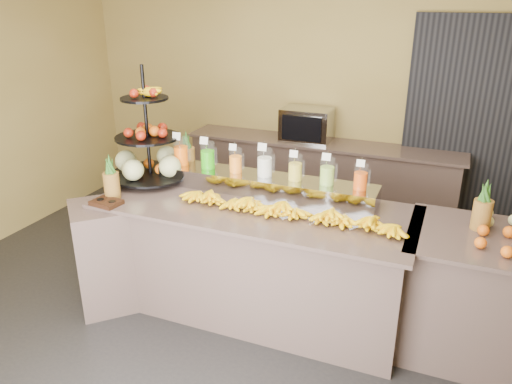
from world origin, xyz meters
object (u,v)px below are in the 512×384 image
Objects in this scene: pitcher_tray at (265,184)px; condiment_caddy at (106,203)px; right_fruit_pile at (502,231)px; fruit_stand at (154,153)px; oven_warmer at (307,124)px; banana_heap at (288,207)px.

pitcher_tray is 1.27m from condiment_caddy.
right_fruit_pile reaches higher than pitcher_tray.
fruit_stand is 2.45× the size of right_fruit_pile.
condiment_caddy is (-0.06, -0.61, -0.23)m from fruit_stand.
oven_warmer is (-1.93, 1.86, 0.11)m from right_fruit_pile.
right_fruit_pile is 0.75× the size of oven_warmer.
pitcher_tray is at bearing -85.79° from oven_warmer.
pitcher_tray reaches higher than condiment_caddy.
banana_heap is at bearing -174.52° from right_fruit_pile.
right_fruit_pile reaches higher than banana_heap.
fruit_stand reaches higher than right_fruit_pile.
banana_heap is 1.80× the size of fruit_stand.
oven_warmer reaches higher than right_fruit_pile.
oven_warmer is (0.90, 2.37, 0.17)m from condiment_caddy.
right_fruit_pile is (1.46, 0.14, 0.01)m from banana_heap.
pitcher_tray is 4.53× the size of right_fruit_pile.
oven_warmer reaches higher than condiment_caddy.
fruit_stand is at bearing -116.70° from oven_warmer.
condiment_caddy is (-1.06, -0.70, -0.06)m from pitcher_tray.
pitcher_tray is 0.46m from banana_heap.
fruit_stand is at bearing 169.46° from banana_heap.
right_fruit_pile is 2.68m from oven_warmer.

